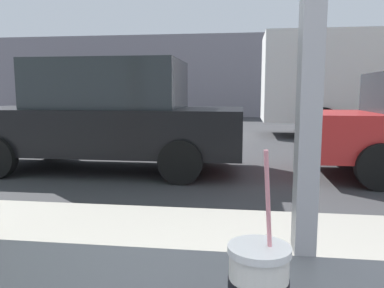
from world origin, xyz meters
The scene contains 6 objects.
ground_plane centered at (0.00, 8.00, 0.00)m, with size 60.00×60.00×0.00m, color #38383A.
sidewalk_strip centered at (0.00, 1.60, 0.05)m, with size 16.00×2.80×0.10m, color #9E998E.
building_facade_far centered at (0.00, 19.87, 2.15)m, with size 28.00×1.20×4.29m, color gray.
soda_cup_left centered at (-0.12, -0.27, 1.00)m, with size 0.10×0.10×0.30m.
parked_car_black centered at (-2.42, 5.32, 0.91)m, with size 4.60×1.97×1.83m.
box_truck centered at (3.57, 10.99, 1.63)m, with size 6.64×2.44×3.00m.
Camera 1 is at (-0.15, -0.85, 1.31)m, focal length 35.73 mm.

